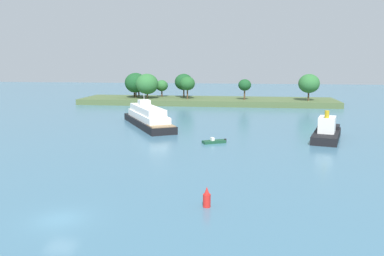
{
  "coord_description": "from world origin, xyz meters",
  "views": [
    {
      "loc": [
        15.18,
        -29.83,
        13.12
      ],
      "look_at": [
        5.78,
        39.77,
        1.2
      ],
      "focal_mm": 37.4,
      "sensor_mm": 36.0,
      "label": 1
    }
  ],
  "objects": [
    {
      "name": "ground_plane",
      "position": [
        0.0,
        0.0,
        0.0
      ],
      "size": [
        400.0,
        400.0,
        0.0
      ],
      "primitive_type": "plane",
      "color": "teal"
    },
    {
      "name": "small_motorboat",
      "position": [
        10.28,
        32.96,
        0.25
      ],
      "size": [
        3.91,
        2.94,
        0.93
      ],
      "color": "#19472D",
      "rests_on": "ground"
    },
    {
      "name": "white_riverboat",
      "position": [
        -4.31,
        47.97,
        1.72
      ],
      "size": [
        15.12,
        21.83,
        6.46
      ],
      "color": "black",
      "rests_on": "ground"
    },
    {
      "name": "tugboat",
      "position": [
        28.78,
        38.48,
        1.31
      ],
      "size": [
        6.93,
        12.53,
        5.11
      ],
      "color": "black",
      "rests_on": "ground"
    },
    {
      "name": "channel_buoy_red",
      "position": [
        11.89,
        4.54,
        0.81
      ],
      "size": [
        0.7,
        0.7,
        1.9
      ],
      "color": "red",
      "rests_on": "ground"
    },
    {
      "name": "treeline_island",
      "position": [
        -0.07,
        91.36,
        2.8
      ],
      "size": [
        76.74,
        17.34,
        9.3
      ],
      "color": "#4C6038",
      "rests_on": "ground"
    }
  ]
}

